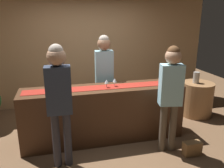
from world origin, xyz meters
TOP-DOWN VIEW (x-y plane):
  - ground_plane at (0.00, 0.00)m, footprint 10.00×10.00m
  - back_wall at (0.00, 1.90)m, footprint 6.00×0.12m
  - bar_counter at (0.00, 0.00)m, footprint 2.77×0.60m
  - counter_runner_cloth at (0.00, 0.00)m, footprint 2.63×0.28m
  - wine_bottle_clear at (-0.91, 0.00)m, footprint 0.07×0.07m
  - wine_bottle_green at (-0.70, 0.03)m, footprint 0.07×0.07m
  - wine_glass_near_customer at (0.20, 0.01)m, footprint 0.07×0.07m
  - wine_glass_mid_counter at (1.21, 0.05)m, footprint 0.07×0.07m
  - wine_glass_far_end at (0.05, -0.03)m, footprint 0.07×0.07m
  - bartender at (0.14, 0.58)m, footprint 0.35×0.25m
  - customer_sipping at (0.92, -0.62)m, footprint 0.37×0.26m
  - customer_browsing at (-0.74, -0.62)m, footprint 0.35×0.25m
  - round_side_table at (2.21, 0.52)m, footprint 0.68×0.68m
  - vase_on_side_table at (2.14, 0.53)m, footprint 0.13×0.13m
  - handbag at (1.25, -0.85)m, footprint 0.28×0.14m

SIDE VIEW (x-z plane):
  - ground_plane at x=0.00m, z-range 0.00..0.00m
  - handbag at x=1.25m, z-range 0.00..0.22m
  - round_side_table at x=2.21m, z-range 0.00..0.74m
  - bar_counter at x=0.00m, z-range 0.00..0.96m
  - vase_on_side_table at x=2.14m, z-range 0.74..0.98m
  - counter_runner_cloth at x=0.00m, z-range 0.96..0.96m
  - customer_sipping at x=0.92m, z-range 0.20..1.91m
  - wine_glass_near_customer at x=0.20m, z-range 0.99..1.14m
  - wine_glass_mid_counter at x=1.21m, z-range 0.99..1.14m
  - wine_glass_far_end at x=0.05m, z-range 0.99..1.14m
  - wine_bottle_clear at x=-0.91m, z-range 0.92..1.22m
  - wine_bottle_green at x=-0.70m, z-range 0.92..1.22m
  - customer_browsing at x=-0.74m, z-range 0.22..2.01m
  - bartender at x=0.14m, z-range 0.23..2.01m
  - back_wall at x=0.00m, z-range 0.00..2.90m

